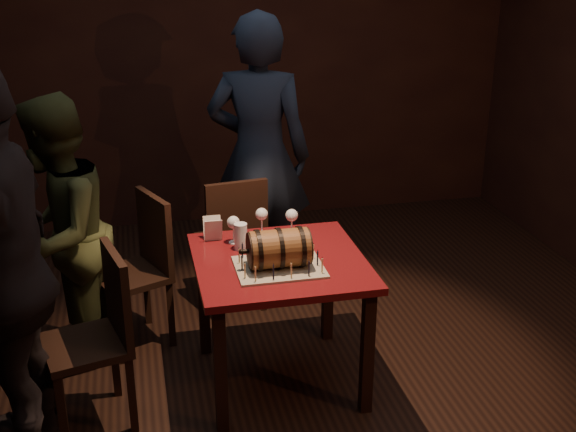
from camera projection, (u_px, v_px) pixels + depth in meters
The scene contains 16 objects.
room_shell at pixel (280, 138), 3.65m from camera, with size 5.04×5.04×2.80m.
pub_table at pixel (280, 278), 3.87m from camera, with size 0.90×0.90×0.75m.
cake_board at pixel (279, 267), 3.73m from camera, with size 0.45×0.35×0.01m, color gray.
barrel_cake at pixel (279, 248), 3.69m from camera, with size 0.37×0.22×0.22m.
birthday_candles at pixel (279, 259), 3.71m from camera, with size 0.40×0.30×0.09m.
wine_glass_left at pixel (233, 224), 3.99m from camera, with size 0.07×0.07×0.16m.
wine_glass_mid at pixel (262, 215), 4.11m from camera, with size 0.07×0.07×0.16m.
wine_glass_right at pixel (292, 216), 4.09m from camera, with size 0.07×0.07×0.16m.
pint_of_ale at pixel (241, 237), 3.93m from camera, with size 0.07×0.07×0.15m.
menu_card at pixel (213, 229), 4.05m from camera, with size 0.10×0.05×0.13m, color white, non-canonical shape.
chair_back at pixel (233, 237), 4.70m from camera, with size 0.45×0.45×0.93m.
chair_left_rear at pixel (142, 262), 4.33m from camera, with size 0.52×0.52×0.93m.
chair_left_front at pixel (100, 330), 3.60m from camera, with size 0.49×0.49×0.93m.
person_back at pixel (259, 156), 4.88m from camera, with size 0.70×0.46×1.92m, color #171F2F.
person_left_rear at pixel (58, 236), 4.01m from camera, with size 0.77×0.60×1.59m, color #33381C.
person_left_front at pixel (4, 276), 3.17m from camera, with size 1.13×0.47×1.93m, color black.
Camera 1 is at (-0.73, -3.46, 2.37)m, focal length 45.00 mm.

